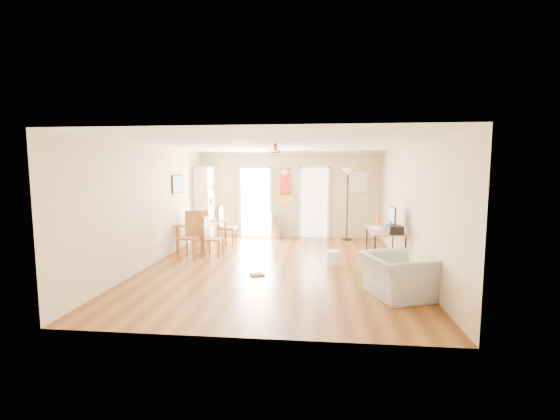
# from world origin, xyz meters

# --- Properties ---
(floor) EXTENTS (7.00, 7.00, 0.00)m
(floor) POSITION_xyz_m (0.00, 0.00, 0.00)
(floor) COLOR brown
(floor) RESTS_ON ground
(ceiling) EXTENTS (5.50, 7.00, 0.00)m
(ceiling) POSITION_xyz_m (0.00, 0.00, 2.60)
(ceiling) COLOR silver
(ceiling) RESTS_ON floor
(wall_back) EXTENTS (5.50, 0.04, 2.60)m
(wall_back) POSITION_xyz_m (0.00, 3.50, 1.30)
(wall_back) COLOR beige
(wall_back) RESTS_ON floor
(wall_front) EXTENTS (5.50, 0.04, 2.60)m
(wall_front) POSITION_xyz_m (0.00, -3.50, 1.30)
(wall_front) COLOR beige
(wall_front) RESTS_ON floor
(wall_left) EXTENTS (0.04, 7.00, 2.60)m
(wall_left) POSITION_xyz_m (-2.75, 0.00, 1.30)
(wall_left) COLOR beige
(wall_left) RESTS_ON floor
(wall_right) EXTENTS (0.04, 7.00, 2.60)m
(wall_right) POSITION_xyz_m (2.75, 0.00, 1.30)
(wall_right) COLOR beige
(wall_right) RESTS_ON floor
(crown_molding) EXTENTS (5.50, 7.00, 0.08)m
(crown_molding) POSITION_xyz_m (0.00, 0.00, 2.56)
(crown_molding) COLOR white
(crown_molding) RESTS_ON wall_back
(kitchen_doorway) EXTENTS (0.90, 0.10, 2.10)m
(kitchen_doorway) POSITION_xyz_m (-1.05, 3.48, 1.05)
(kitchen_doorway) COLOR white
(kitchen_doorway) RESTS_ON wall_back
(bathroom_doorway) EXTENTS (0.80, 0.10, 2.10)m
(bathroom_doorway) POSITION_xyz_m (0.75, 3.48, 1.05)
(bathroom_doorway) COLOR white
(bathroom_doorway) RESTS_ON wall_back
(wall_decal) EXTENTS (0.46, 0.03, 1.10)m
(wall_decal) POSITION_xyz_m (-0.13, 3.48, 1.55)
(wall_decal) COLOR red
(wall_decal) RESTS_ON wall_back
(ac_grille) EXTENTS (0.50, 0.04, 0.60)m
(ac_grille) POSITION_xyz_m (2.05, 3.47, 1.70)
(ac_grille) COLOR white
(ac_grille) RESTS_ON wall_back
(framed_poster) EXTENTS (0.04, 0.66, 0.48)m
(framed_poster) POSITION_xyz_m (-2.73, 1.40, 1.70)
(framed_poster) COLOR black
(framed_poster) RESTS_ON wall_left
(ceiling_fan) EXTENTS (1.24, 1.24, 0.20)m
(ceiling_fan) POSITION_xyz_m (0.00, -0.30, 2.43)
(ceiling_fan) COLOR #593819
(ceiling_fan) RESTS_ON ceiling
(bookshelf) EXTENTS (0.73, 1.06, 2.15)m
(bookshelf) POSITION_xyz_m (-2.51, 3.13, 1.08)
(bookshelf) COLOR white
(bookshelf) RESTS_ON floor
(dining_table) EXTENTS (1.11, 1.53, 0.69)m
(dining_table) POSITION_xyz_m (-2.15, 1.60, 0.35)
(dining_table) COLOR #AD7837
(dining_table) RESTS_ON floor
(dining_chair_right_a) EXTENTS (0.44, 0.44, 1.06)m
(dining_chair_right_a) POSITION_xyz_m (-1.60, 2.10, 0.53)
(dining_chair_right_a) COLOR #9D6132
(dining_chair_right_a) RESTS_ON floor
(dining_chair_right_b) EXTENTS (0.42, 0.42, 0.96)m
(dining_chair_right_b) POSITION_xyz_m (-1.60, 0.71, 0.48)
(dining_chair_right_b) COLOR #A26E34
(dining_chair_right_b) RESTS_ON floor
(dining_chair_near) EXTENTS (0.51, 0.51, 1.08)m
(dining_chair_near) POSITION_xyz_m (-2.12, 0.53, 0.54)
(dining_chair_near) COLOR #A47234
(dining_chair_near) RESTS_ON floor
(dining_chair_far) EXTENTS (0.44, 0.44, 0.97)m
(dining_chair_far) POSITION_xyz_m (-2.30, 2.08, 0.49)
(dining_chair_far) COLOR #A65E35
(dining_chair_far) RESTS_ON floor
(trash_can) EXTENTS (0.40, 0.40, 0.73)m
(trash_can) POSITION_xyz_m (-0.41, 3.23, 0.37)
(trash_can) COLOR silver
(trash_can) RESTS_ON floor
(torchiere_lamp) EXTENTS (0.49, 0.49, 2.11)m
(torchiere_lamp) POSITION_xyz_m (1.72, 3.17, 1.06)
(torchiere_lamp) COLOR black
(torchiere_lamp) RESTS_ON floor
(computer_desk) EXTENTS (0.70, 1.39, 0.75)m
(computer_desk) POSITION_xyz_m (2.35, 0.52, 0.37)
(computer_desk) COLOR #A37B58
(computer_desk) RESTS_ON floor
(imac) EXTENTS (0.17, 0.58, 0.53)m
(imac) POSITION_xyz_m (2.47, 0.34, 1.01)
(imac) COLOR black
(imac) RESTS_ON computer_desk
(keyboard) EXTENTS (0.26, 0.46, 0.02)m
(keyboard) POSITION_xyz_m (2.20, 0.64, 0.75)
(keyboard) COLOR silver
(keyboard) RESTS_ON computer_desk
(printer) EXTENTS (0.32, 0.36, 0.17)m
(printer) POSITION_xyz_m (2.45, -0.00, 0.83)
(printer) COLOR black
(printer) RESTS_ON computer_desk
(orange_bottle) EXTENTS (0.10, 0.10, 0.24)m
(orange_bottle) POSITION_xyz_m (2.30, 1.18, 0.86)
(orange_bottle) COLOR orange
(orange_bottle) RESTS_ON computer_desk
(wastebasket_a) EXTENTS (0.33, 0.33, 0.32)m
(wastebasket_a) POSITION_xyz_m (1.20, 0.15, 0.16)
(wastebasket_a) COLOR white
(wastebasket_a) RESTS_ON floor
(floor_cloth) EXTENTS (0.32, 0.29, 0.04)m
(floor_cloth) POSITION_xyz_m (-0.31, -0.77, 0.02)
(floor_cloth) COLOR gray
(floor_cloth) RESTS_ON floor
(armchair) EXTENTS (1.23, 1.31, 0.69)m
(armchair) POSITION_xyz_m (2.15, -1.74, 0.35)
(armchair) COLOR #A3A39E
(armchair) RESTS_ON floor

